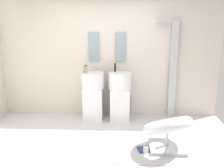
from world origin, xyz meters
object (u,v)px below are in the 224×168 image
at_px(pedestal_sink_right, 120,94).
at_px(coffee_mug, 146,150).
at_px(lounge_chair, 168,129).
at_px(soap_bottle_grey, 86,69).
at_px(pedestal_sink_left, 93,94).
at_px(magazine_navy, 147,149).
at_px(shower_column, 172,68).
at_px(soap_bottle_black, 115,68).
at_px(soap_bottle_amber, 85,69).

relative_size(pedestal_sink_right, coffee_mug, 11.81).
distance_m(lounge_chair, soap_bottle_grey, 1.99).
height_order(pedestal_sink_left, magazine_navy, pedestal_sink_left).
height_order(shower_column, lounge_chair, shower_column).
bearing_deg(soap_bottle_black, magazine_navy, -68.77).
xyz_separation_m(pedestal_sink_right, magazine_navy, (0.45, -1.32, -0.52)).
height_order(coffee_mug, soap_bottle_amber, soap_bottle_amber).
distance_m(lounge_chair, coffee_mug, 0.49).
bearing_deg(soap_bottle_black, shower_column, 5.12).
relative_size(coffee_mug, soap_bottle_amber, 0.61).
distance_m(lounge_chair, magazine_navy, 0.46).
height_order(pedestal_sink_left, lounge_chair, pedestal_sink_left).
xyz_separation_m(soap_bottle_black, soap_bottle_amber, (-0.61, -0.10, -0.02)).
bearing_deg(coffee_mug, soap_bottle_black, 108.96).
xyz_separation_m(shower_column, soap_bottle_grey, (-1.78, -0.31, 0.01)).
xyz_separation_m(shower_column, soap_bottle_amber, (-1.82, -0.21, -0.00)).
height_order(soap_bottle_black, soap_bottle_amber, soap_bottle_black).
height_order(pedestal_sink_left, soap_bottle_black, soap_bottle_black).
xyz_separation_m(shower_column, magazine_navy, (-0.66, -1.53, -1.06)).
bearing_deg(soap_bottle_black, soap_bottle_grey, -161.04).
bearing_deg(magazine_navy, soap_bottle_amber, 118.43).
bearing_deg(soap_bottle_amber, soap_bottle_grey, -69.19).
distance_m(shower_column, magazine_navy, 1.97).
height_order(shower_column, coffee_mug, shower_column).
relative_size(lounge_chair, soap_bottle_grey, 6.32).
relative_size(shower_column, soap_bottle_grey, 12.04).
xyz_separation_m(pedestal_sink_left, soap_bottle_grey, (-0.11, -0.10, 0.54)).
relative_size(shower_column, lounge_chair, 1.91).
bearing_deg(pedestal_sink_right, soap_bottle_black, 136.06).
relative_size(pedestal_sink_left, soap_bottle_black, 5.75).
bearing_deg(soap_bottle_black, pedestal_sink_left, -167.45).
bearing_deg(magazine_navy, pedestal_sink_right, 95.73).
height_order(pedestal_sink_left, soap_bottle_amber, soap_bottle_amber).
xyz_separation_m(lounge_chair, soap_bottle_grey, (-1.45, 1.15, 0.74)).
relative_size(pedestal_sink_left, shower_column, 0.54).
relative_size(shower_column, soap_bottle_amber, 13.35).
height_order(magazine_navy, soap_bottle_amber, soap_bottle_amber).
relative_size(soap_bottle_grey, soap_bottle_black, 0.88).
distance_m(shower_column, soap_bottle_grey, 1.81).
height_order(coffee_mug, soap_bottle_grey, soap_bottle_grey).
relative_size(magazine_navy, coffee_mug, 3.13).
height_order(soap_bottle_grey, soap_bottle_black, soap_bottle_black).
bearing_deg(magazine_navy, pedestal_sink_left, 114.58).
distance_m(shower_column, lounge_chair, 1.67).
relative_size(soap_bottle_grey, soap_bottle_amber, 1.11).
height_order(pedestal_sink_right, soap_bottle_amber, soap_bottle_amber).
height_order(pedestal_sink_left, coffee_mug, pedestal_sink_left).
bearing_deg(coffee_mug, soap_bottle_amber, 128.70).
xyz_separation_m(shower_column, lounge_chair, (-0.33, -1.46, -0.73)).
height_order(pedestal_sink_left, soap_bottle_grey, soap_bottle_grey).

